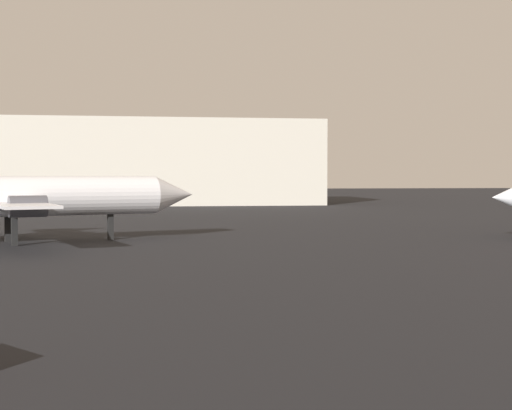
# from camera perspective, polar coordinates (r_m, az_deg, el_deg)

# --- Properties ---
(airplane_distant) EXTENTS (27.45, 20.68, 9.94)m
(airplane_distant) POSITION_cam_1_polar(r_m,az_deg,el_deg) (58.23, -18.13, 0.64)
(airplane_distant) COLOR white
(airplane_distant) RESTS_ON ground_plane
(terminal_building) EXTENTS (94.06, 26.59, 15.59)m
(terminal_building) POSITION_cam_1_polar(r_m,az_deg,el_deg) (139.99, -14.77, 3.26)
(terminal_building) COLOR beige
(terminal_building) RESTS_ON ground_plane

